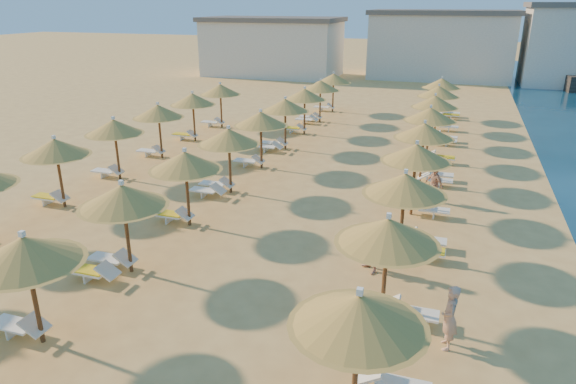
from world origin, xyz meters
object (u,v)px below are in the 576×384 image
(beachgoer_b, at_px, (371,248))
(beachgoer_a, at_px, (450,318))
(beachgoer_c, at_px, (434,185))
(parasol_row_east, at_px, (416,154))
(parasol_row_west, at_px, (229,138))

(beachgoer_b, distance_m, beachgoer_a, 4.06)
(beachgoer_b, xyz_separation_m, beachgoer_a, (2.51, -3.19, 0.03))
(beachgoer_c, bearing_deg, beachgoer_a, -43.62)
(parasol_row_east, height_order, beachgoer_b, parasol_row_east)
(parasol_row_east, height_order, beachgoer_c, parasol_row_east)
(beachgoer_a, bearing_deg, parasol_row_west, -139.16)
(parasol_row_west, height_order, beachgoer_a, parasol_row_west)
(beachgoer_c, height_order, beachgoer_b, beachgoer_b)
(parasol_row_east, relative_size, beachgoer_b, 24.67)
(parasol_row_east, distance_m, beachgoer_b, 5.60)
(parasol_row_east, relative_size, beachgoer_a, 23.85)
(beachgoer_c, distance_m, beachgoer_a, 10.19)
(parasol_row_east, xyz_separation_m, parasol_row_west, (-8.04, 0.00, 0.00))
(beachgoer_c, xyz_separation_m, beachgoer_a, (1.01, -10.14, 0.06))
(beachgoer_b, height_order, beachgoer_a, beachgoer_a)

